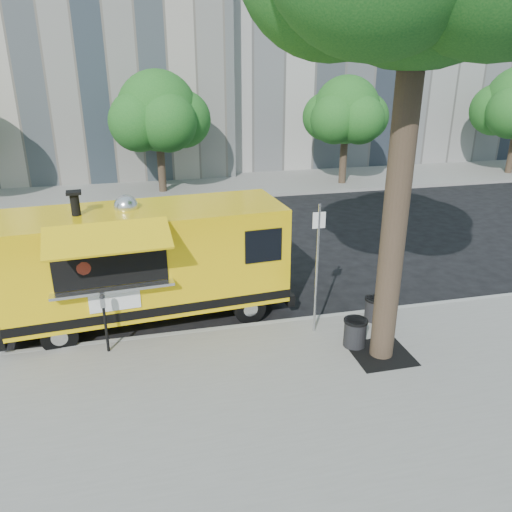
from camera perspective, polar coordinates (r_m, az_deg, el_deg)
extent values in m
plane|color=black|center=(12.65, -2.46, -6.53)|extent=(120.00, 120.00, 0.00)
cube|color=gray|center=(9.34, 2.47, -17.33)|extent=(60.00, 6.00, 0.15)
cube|color=#999993|center=(11.82, -1.59, -8.26)|extent=(60.00, 0.14, 0.16)
cube|color=gray|center=(25.27, -8.39, 7.74)|extent=(60.00, 5.00, 0.15)
cylinder|color=#33261C|center=(9.76, 15.76, 5.63)|extent=(0.48, 0.48, 6.50)
cube|color=black|center=(11.04, 14.07, -10.78)|extent=(1.20, 1.20, 0.02)
cylinder|color=#33261C|center=(24.14, -10.77, 10.30)|extent=(0.36, 0.36, 2.60)
sphere|color=#16521B|center=(23.82, -11.18, 15.97)|extent=(3.60, 3.60, 3.60)
cylinder|color=#33261C|center=(25.86, 9.95, 11.07)|extent=(0.36, 0.36, 2.60)
sphere|color=#16521B|center=(25.56, 10.29, 16.12)|extent=(3.24, 3.24, 3.24)
cylinder|color=#33261C|center=(31.29, 27.25, 10.82)|extent=(0.36, 0.36, 2.60)
cylinder|color=silver|center=(10.97, 6.95, -1.66)|extent=(0.06, 0.06, 3.00)
cube|color=white|center=(10.58, 7.22, 4.08)|extent=(0.28, 0.02, 0.35)
cylinder|color=black|center=(11.02, -16.76, -8.02)|extent=(0.06, 0.06, 1.05)
cube|color=silver|center=(10.74, -17.11, -5.11)|extent=(0.10, 0.08, 0.22)
sphere|color=black|center=(10.68, -17.19, -4.48)|extent=(0.11, 0.11, 0.11)
cube|color=yellow|center=(11.99, -12.19, -0.06)|extent=(6.49, 2.65, 2.29)
cube|color=black|center=(12.35, -11.85, -4.09)|extent=(6.51, 2.67, 0.21)
cube|color=black|center=(13.12, 2.45, -3.33)|extent=(0.34, 2.05, 0.29)
cube|color=black|center=(12.64, -26.61, -6.77)|extent=(0.34, 2.05, 0.29)
cube|color=black|center=(12.53, 2.30, 3.13)|extent=(0.19, 1.71, 0.93)
cylinder|color=black|center=(12.07, -0.80, -5.88)|extent=(0.80, 0.34, 0.78)
cylinder|color=black|center=(13.63, -3.04, -2.59)|extent=(0.80, 0.34, 0.78)
cylinder|color=black|center=(11.71, -21.52, -8.43)|extent=(0.80, 0.34, 0.78)
cylinder|color=black|center=(13.31, -21.23, -4.73)|extent=(0.80, 0.34, 0.78)
cube|color=black|center=(10.87, -16.31, -0.64)|extent=(2.35, 0.37, 1.02)
cube|color=silver|center=(10.94, -15.97, -3.62)|extent=(2.56, 0.55, 0.06)
cube|color=yellow|center=(10.16, -16.57, 1.97)|extent=(2.51, 1.12, 0.41)
cube|color=white|center=(11.14, -15.84, -4.86)|extent=(1.07, 0.13, 0.49)
cylinder|color=black|center=(11.54, -19.97, 5.56)|extent=(0.20, 0.20, 0.54)
sphere|color=silver|center=(11.78, -14.63, 5.47)|extent=(0.55, 0.55, 0.55)
sphere|color=maroon|center=(11.17, -19.08, -0.65)|extent=(0.82, 0.82, 0.82)
cylinder|color=#FF590C|center=(11.01, -19.00, -1.71)|extent=(0.34, 0.14, 0.33)
cylinder|color=black|center=(11.06, 11.24, -8.60)|extent=(0.48, 0.48, 0.62)
cylinder|color=black|center=(10.92, 11.35, -7.27)|extent=(0.52, 0.52, 0.04)
cylinder|color=black|center=(12.23, 13.33, -5.90)|extent=(0.43, 0.43, 0.56)
cylinder|color=black|center=(12.12, 13.43, -4.80)|extent=(0.47, 0.47, 0.04)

